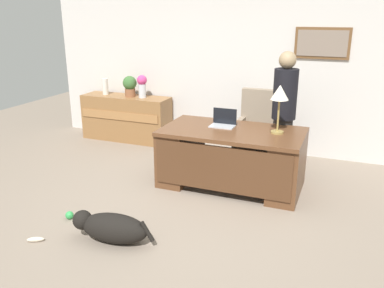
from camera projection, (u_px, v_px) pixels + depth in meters
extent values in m
plane|color=gray|center=(184.00, 214.00, 4.61)|extent=(12.00, 12.00, 0.00)
cube|color=silver|center=(246.00, 68.00, 6.48)|extent=(7.00, 0.12, 2.70)
cube|color=brown|center=(322.00, 43.00, 5.88)|extent=(0.79, 0.03, 0.45)
cube|color=gray|center=(322.00, 43.00, 5.86)|extent=(0.71, 0.01, 0.37)
cube|color=brown|center=(233.00, 132.00, 5.16)|extent=(1.81, 0.99, 0.05)
cube|color=brown|center=(181.00, 153.00, 5.53)|extent=(0.36, 0.93, 0.72)
cube|color=brown|center=(287.00, 167.00, 5.02)|extent=(0.36, 0.93, 0.72)
cube|color=#4E2F1C|center=(221.00, 169.00, 4.85)|extent=(1.71, 0.04, 0.57)
cube|color=olive|center=(127.00, 118.00, 7.19)|extent=(1.59, 0.48, 0.79)
cube|color=#A16F40|center=(119.00, 116.00, 6.94)|extent=(1.49, 0.02, 0.14)
cube|color=gray|center=(256.00, 141.00, 6.00)|extent=(0.60, 0.58, 0.18)
cylinder|color=black|center=(256.00, 155.00, 6.07)|extent=(0.10, 0.10, 0.28)
cylinder|color=black|center=(255.00, 163.00, 6.11)|extent=(0.52, 0.52, 0.05)
cube|color=gray|center=(261.00, 110.00, 6.08)|extent=(0.60, 0.12, 0.65)
cube|color=gray|center=(240.00, 126.00, 6.03)|extent=(0.08, 0.50, 0.22)
cube|color=gray|center=(275.00, 130.00, 5.84)|extent=(0.08, 0.50, 0.22)
cylinder|color=#262323|center=(281.00, 147.00, 5.59)|extent=(0.26, 0.26, 0.83)
cylinder|color=black|center=(285.00, 94.00, 5.35)|extent=(0.32, 0.32, 0.67)
sphere|color=#99805E|center=(288.00, 60.00, 5.21)|extent=(0.23, 0.23, 0.23)
ellipsoid|color=black|center=(114.00, 228.00, 4.01)|extent=(0.73, 0.37, 0.30)
sphere|color=black|center=(83.00, 220.00, 4.09)|extent=(0.20, 0.20, 0.20)
cylinder|color=black|center=(147.00, 231.00, 3.91)|extent=(0.15, 0.06, 0.21)
cube|color=#B2B5BA|center=(222.00, 126.00, 5.28)|extent=(0.32, 0.22, 0.01)
cube|color=black|center=(225.00, 116.00, 5.34)|extent=(0.32, 0.01, 0.21)
cylinder|color=#9E8447|center=(277.00, 132.00, 5.01)|extent=(0.16, 0.16, 0.02)
cylinder|color=#9E8447|center=(278.00, 116.00, 4.95)|extent=(0.02, 0.02, 0.40)
cone|color=silver|center=(280.00, 92.00, 4.85)|extent=(0.22, 0.22, 0.18)
cylinder|color=silver|center=(142.00, 91.00, 6.91)|extent=(0.13, 0.13, 0.23)
sphere|color=#D63F84|center=(142.00, 80.00, 6.86)|extent=(0.17, 0.17, 0.17)
cylinder|color=silver|center=(105.00, 87.00, 7.17)|extent=(0.10, 0.10, 0.29)
cylinder|color=brown|center=(130.00, 93.00, 7.01)|extent=(0.18, 0.18, 0.14)
sphere|color=#3C6933|center=(130.00, 83.00, 6.96)|extent=(0.24, 0.24, 0.24)
sphere|color=green|center=(70.00, 215.00, 4.48)|extent=(0.09, 0.09, 0.09)
ellipsoid|color=beige|center=(36.00, 239.00, 4.04)|extent=(0.18, 0.13, 0.05)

